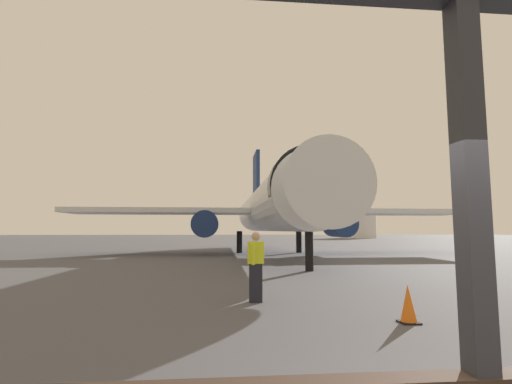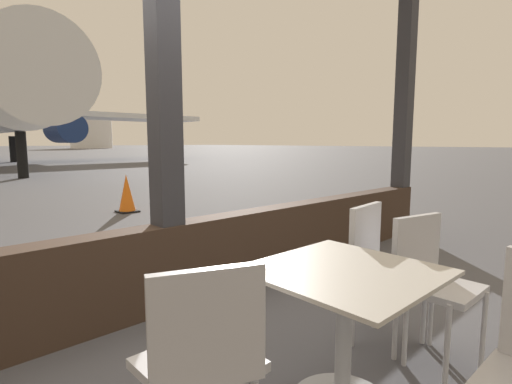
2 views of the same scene
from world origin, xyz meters
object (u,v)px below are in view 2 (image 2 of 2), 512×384
(cafe_chair_window_right, at_px, (378,263))
(fuel_storage_tank, at_px, (91,134))
(dining_table, at_px, (344,328))
(cafe_chair_window_left, at_px, (202,357))
(traffic_cone, at_px, (127,194))
(cafe_chair_aisle_right, at_px, (430,274))

(cafe_chair_window_right, height_order, fuel_storage_tank, fuel_storage_tank)
(dining_table, height_order, cafe_chair_window_left, cafe_chair_window_left)
(dining_table, height_order, traffic_cone, dining_table)
(cafe_chair_window_left, xyz_separation_m, traffic_cone, (2.42, 5.94, -0.21))
(traffic_cone, relative_size, fuel_storage_tank, 0.09)
(cafe_chair_window_right, relative_size, fuel_storage_tank, 0.11)
(dining_table, distance_m, traffic_cone, 6.25)
(cafe_chair_window_right, height_order, cafe_chair_aisle_right, cafe_chair_window_right)
(dining_table, height_order, cafe_chair_aisle_right, cafe_chair_aisle_right)
(cafe_chair_window_right, bearing_deg, dining_table, -161.73)
(dining_table, distance_m, cafe_chair_aisle_right, 0.78)
(cafe_chair_window_left, height_order, traffic_cone, cafe_chair_window_left)
(cafe_chair_aisle_right, height_order, fuel_storage_tank, fuel_storage_tank)
(cafe_chair_window_left, bearing_deg, fuel_storage_tank, 70.13)
(cafe_chair_window_left, relative_size, cafe_chair_aisle_right, 1.04)
(dining_table, height_order, fuel_storage_tank, fuel_storage_tank)
(cafe_chair_window_right, xyz_separation_m, traffic_cone, (0.91, 5.78, -0.20))
(cafe_chair_window_left, bearing_deg, cafe_chair_aisle_right, -6.16)
(traffic_cone, bearing_deg, cafe_chair_aisle_right, -98.21)
(dining_table, distance_m, fuel_storage_tank, 88.73)
(cafe_chair_aisle_right, xyz_separation_m, fuel_storage_tank, (28.67, 83.75, 2.46))
(cafe_chair_window_left, height_order, cafe_chair_aisle_right, cafe_chair_window_left)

